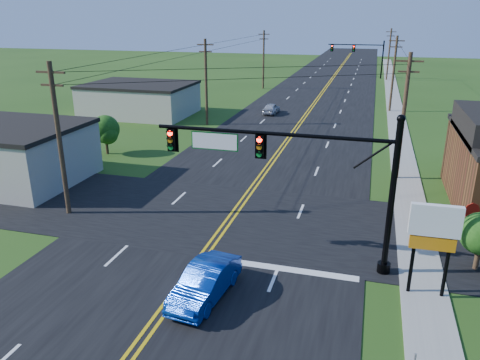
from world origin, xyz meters
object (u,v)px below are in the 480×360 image
(signal_mast_far, at_px, (359,53))
(blue_car, at_px, (205,283))
(signal_mast_main, at_px, (292,168))
(stop_sign, at_px, (471,215))

(signal_mast_far, relative_size, blue_car, 2.48)
(signal_mast_main, height_order, stop_sign, signal_mast_main)
(signal_mast_main, distance_m, stop_sign, 10.07)
(signal_mast_main, bearing_deg, stop_sign, 25.49)
(signal_mast_far, xyz_separation_m, blue_car, (-2.94, -76.20, -3.82))
(signal_mast_main, distance_m, signal_mast_far, 72.00)
(signal_mast_far, bearing_deg, blue_car, -92.21)
(signal_mast_main, bearing_deg, blue_car, -124.02)
(blue_car, distance_m, stop_sign, 14.23)
(signal_mast_main, xyz_separation_m, blue_car, (-2.84, -4.20, -4.02))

